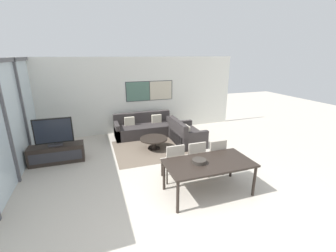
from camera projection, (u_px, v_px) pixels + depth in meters
ground_plane at (204, 228)px, 3.89m from camera, size 24.00×24.00×0.00m
wall_back at (137, 95)px, 8.48m from camera, size 7.93×0.09×2.80m
window_wall_left at (4, 119)px, 4.86m from camera, size 0.07×5.56×2.80m
area_rug at (154, 149)px, 7.16m from camera, size 2.44×2.09×0.01m
tv_console at (57, 154)px, 6.21m from camera, size 1.41×0.47×0.50m
television at (54, 132)px, 6.02m from camera, size 0.97×0.20×0.77m
sofa_main at (144, 128)px, 8.29m from camera, size 2.13×0.86×0.82m
sofa_side at (185, 136)px, 7.53m from camera, size 0.86×1.38×0.82m
coffee_table at (154, 141)px, 7.08m from camera, size 0.87×0.87×0.36m
dining_table at (209, 165)px, 4.71m from camera, size 1.84×0.95×0.72m
dining_chair_left at (174, 160)px, 5.21m from camera, size 0.46×0.46×0.94m
dining_chair_centre at (194, 157)px, 5.37m from camera, size 0.46×0.46×0.94m
dining_chair_right at (215, 155)px, 5.50m from camera, size 0.46×0.46×0.94m
fruit_bowl at (199, 161)px, 4.63m from camera, size 0.29×0.29×0.08m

